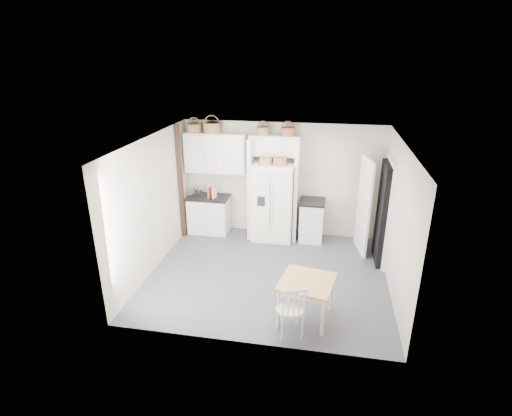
# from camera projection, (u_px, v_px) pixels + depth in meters

# --- Properties ---
(floor) EXTENTS (4.50, 4.50, 0.00)m
(floor) POSITION_uv_depth(u_px,v_px,m) (268.00, 274.00, 7.75)
(floor) COLOR #3E3F48
(floor) RESTS_ON ground
(ceiling) EXTENTS (4.50, 4.50, 0.00)m
(ceiling) POSITION_uv_depth(u_px,v_px,m) (270.00, 141.00, 6.80)
(ceiling) COLOR white
(ceiling) RESTS_ON wall_back
(wall_back) EXTENTS (4.50, 0.00, 4.50)m
(wall_back) POSITION_uv_depth(u_px,v_px,m) (282.00, 180.00, 9.11)
(wall_back) COLOR #B0A797
(wall_back) RESTS_ON floor
(wall_left) EXTENTS (0.00, 4.00, 4.00)m
(wall_left) POSITION_uv_depth(u_px,v_px,m) (153.00, 204.00, 7.66)
(wall_left) COLOR #B0A797
(wall_left) RESTS_ON floor
(wall_right) EXTENTS (0.00, 4.00, 4.00)m
(wall_right) POSITION_uv_depth(u_px,v_px,m) (397.00, 221.00, 6.90)
(wall_right) COLOR #B0A797
(wall_right) RESTS_ON floor
(refrigerator) EXTENTS (0.91, 0.73, 1.76)m
(refrigerator) POSITION_uv_depth(u_px,v_px,m) (273.00, 202.00, 8.96)
(refrigerator) COLOR white
(refrigerator) RESTS_ON floor
(base_cab_left) EXTENTS (0.92, 0.58, 0.85)m
(base_cab_left) POSITION_uv_depth(u_px,v_px,m) (209.00, 215.00, 9.44)
(base_cab_left) COLOR silver
(base_cab_left) RESTS_ON floor
(base_cab_right) EXTENTS (0.52, 0.62, 0.91)m
(base_cab_right) POSITION_uv_depth(u_px,v_px,m) (311.00, 221.00, 9.02)
(base_cab_right) COLOR silver
(base_cab_right) RESTS_ON floor
(dining_table) EXTENTS (0.96, 0.96, 0.68)m
(dining_table) POSITION_uv_depth(u_px,v_px,m) (306.00, 299.00, 6.38)
(dining_table) COLOR #AC8747
(dining_table) RESTS_ON floor
(windsor_chair) EXTENTS (0.54, 0.52, 0.90)m
(windsor_chair) POSITION_uv_depth(u_px,v_px,m) (290.00, 309.00, 5.95)
(windsor_chair) COLOR silver
(windsor_chair) RESTS_ON floor
(counter_left) EXTENTS (0.96, 0.62, 0.04)m
(counter_left) POSITION_uv_depth(u_px,v_px,m) (208.00, 197.00, 9.27)
(counter_left) COLOR black
(counter_left) RESTS_ON base_cab_left
(counter_right) EXTENTS (0.56, 0.66, 0.04)m
(counter_right) POSITION_uv_depth(u_px,v_px,m) (313.00, 201.00, 8.85)
(counter_right) COLOR black
(counter_right) RESTS_ON base_cab_right
(toaster) EXTENTS (0.30, 0.22, 0.18)m
(toaster) POSITION_uv_depth(u_px,v_px,m) (196.00, 192.00, 9.29)
(toaster) COLOR silver
(toaster) RESTS_ON counter_left
(cookbook_red) EXTENTS (0.06, 0.17, 0.25)m
(cookbook_red) POSITION_uv_depth(u_px,v_px,m) (210.00, 193.00, 9.13)
(cookbook_red) COLOR #983824
(cookbook_red) RESTS_ON counter_left
(cookbook_cream) EXTENTS (0.07, 0.16, 0.24)m
(cookbook_cream) POSITION_uv_depth(u_px,v_px,m) (214.00, 193.00, 9.12)
(cookbook_cream) COLOR beige
(cookbook_cream) RESTS_ON counter_left
(basket_upper_a) EXTENTS (0.32, 0.32, 0.18)m
(basket_upper_a) POSITION_uv_depth(u_px,v_px,m) (194.00, 128.00, 8.86)
(basket_upper_a) COLOR brown
(basket_upper_a) RESTS_ON upper_cabinet
(basket_upper_b) EXTENTS (0.38, 0.38, 0.22)m
(basket_upper_b) POSITION_uv_depth(u_px,v_px,m) (212.00, 128.00, 8.79)
(basket_upper_b) COLOR brown
(basket_upper_b) RESTS_ON upper_cabinet
(basket_bridge_a) EXTENTS (0.29, 0.29, 0.17)m
(basket_bridge_a) POSITION_uv_depth(u_px,v_px,m) (263.00, 131.00, 8.61)
(basket_bridge_a) COLOR brown
(basket_bridge_a) RESTS_ON bridge_cabinet
(basket_bridge_b) EXTENTS (0.30, 0.30, 0.17)m
(basket_bridge_b) POSITION_uv_depth(u_px,v_px,m) (288.00, 131.00, 8.51)
(basket_bridge_b) COLOR brown
(basket_bridge_b) RESTS_ON bridge_cabinet
(basket_fridge_a) EXTENTS (0.26, 0.26, 0.14)m
(basket_fridge_a) POSITION_uv_depth(u_px,v_px,m) (265.00, 161.00, 8.55)
(basket_fridge_a) COLOR brown
(basket_fridge_a) RESTS_ON refrigerator
(basket_fridge_b) EXTENTS (0.29, 0.29, 0.15)m
(basket_fridge_b) POSITION_uv_depth(u_px,v_px,m) (280.00, 162.00, 8.49)
(basket_fridge_b) COLOR brown
(basket_fridge_b) RESTS_ON refrigerator
(upper_cabinet) EXTENTS (1.40, 0.34, 0.90)m
(upper_cabinet) POSITION_uv_depth(u_px,v_px,m) (216.00, 153.00, 8.98)
(upper_cabinet) COLOR silver
(upper_cabinet) RESTS_ON wall_back
(bridge_cabinet) EXTENTS (1.12, 0.34, 0.45)m
(bridge_cabinet) POSITION_uv_depth(u_px,v_px,m) (275.00, 145.00, 8.67)
(bridge_cabinet) COLOR silver
(bridge_cabinet) RESTS_ON wall_back
(fridge_panel_left) EXTENTS (0.08, 0.60, 2.30)m
(fridge_panel_left) POSITION_uv_depth(u_px,v_px,m) (251.00, 188.00, 9.00)
(fridge_panel_left) COLOR silver
(fridge_panel_left) RESTS_ON floor
(fridge_panel_right) EXTENTS (0.08, 0.60, 2.30)m
(fridge_panel_right) POSITION_uv_depth(u_px,v_px,m) (296.00, 191.00, 8.83)
(fridge_panel_right) COLOR silver
(fridge_panel_right) RESTS_ON floor
(trim_post) EXTENTS (0.09, 0.09, 2.60)m
(trim_post) POSITION_uv_depth(u_px,v_px,m) (180.00, 183.00, 8.88)
(trim_post) COLOR black
(trim_post) RESTS_ON floor
(doorway_void) EXTENTS (0.18, 0.85, 2.05)m
(doorway_void) POSITION_uv_depth(u_px,v_px,m) (384.00, 214.00, 7.93)
(doorway_void) COLOR black
(doorway_void) RESTS_ON floor
(door_slab) EXTENTS (0.21, 0.79, 2.05)m
(door_slab) POSITION_uv_depth(u_px,v_px,m) (364.00, 206.00, 8.30)
(door_slab) COLOR white
(door_slab) RESTS_ON floor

